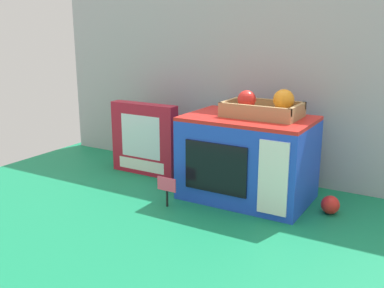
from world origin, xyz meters
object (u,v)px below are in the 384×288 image
object	(u,v)px
toy_microwave	(248,158)
cookie_set_box	(144,139)
food_groups_crate	(264,108)
price_sign	(167,187)
loose_toy_apple	(330,205)

from	to	relation	value
toy_microwave	cookie_set_box	size ratio (longest dim) A/B	1.47
food_groups_crate	cookie_set_box	bearing A→B (deg)	178.57
cookie_set_box	price_sign	world-z (taller)	cookie_set_box
food_groups_crate	cookie_set_box	xyz separation A→B (m)	(-0.51, 0.01, -0.17)
cookie_set_box	loose_toy_apple	size ratio (longest dim) A/B	4.89
loose_toy_apple	food_groups_crate	bearing A→B (deg)	175.84
toy_microwave	price_sign	bearing A→B (deg)	-133.09
toy_microwave	cookie_set_box	bearing A→B (deg)	175.26
food_groups_crate	loose_toy_apple	size ratio (longest dim) A/B	4.21
cookie_set_box	loose_toy_apple	distance (m)	0.76
toy_microwave	cookie_set_box	world-z (taller)	same
food_groups_crate	price_sign	xyz separation A→B (m)	(-0.24, -0.23, -0.25)
toy_microwave	loose_toy_apple	xyz separation A→B (m)	(0.28, 0.01, -0.11)
loose_toy_apple	price_sign	bearing A→B (deg)	-155.77
toy_microwave	food_groups_crate	bearing A→B (deg)	31.82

